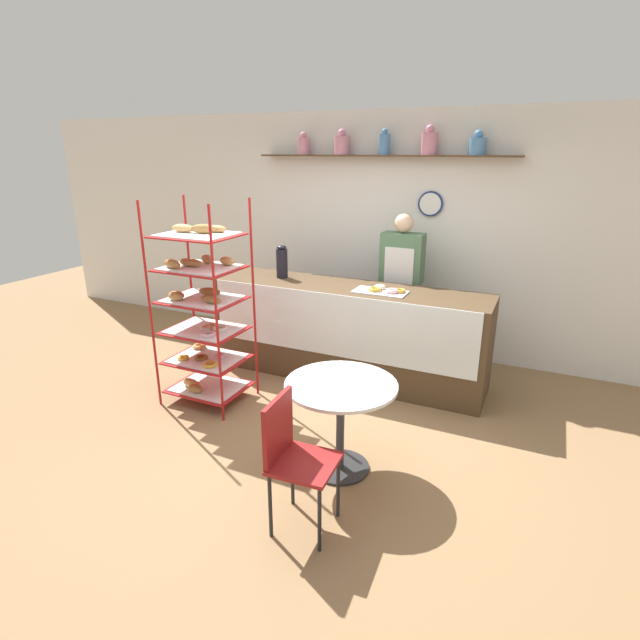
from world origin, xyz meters
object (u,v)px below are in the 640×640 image
Objects in this scene: pastry_rack at (202,309)px; cafe_chair at (292,450)px; coffee_carafe at (282,262)px; donut_tray_counter at (385,291)px; cafe_table at (341,404)px; person_worker at (401,285)px.

pastry_rack reaches higher than cafe_chair.
coffee_carafe is at bearing 26.84° from cafe_chair.
donut_tray_counter is (1.41, 0.99, 0.09)m from pastry_rack.
cafe_table is at bearing -83.49° from donut_tray_counter.
cafe_chair reaches higher than cafe_table.
person_worker is 2.15m from cafe_table.
cafe_table is (0.19, -2.11, -0.37)m from person_worker.
cafe_chair is at bearing -37.02° from pastry_rack.
person_worker is at bearing -0.38° from cafe_chair.
pastry_rack is 1.14m from coffee_carafe.
cafe_chair is at bearing -86.73° from donut_tray_counter.
cafe_chair is (0.14, -2.77, -0.37)m from person_worker.
cafe_table is at bearing -84.91° from person_worker.
coffee_carafe is at bearing 174.76° from donut_tray_counter.
pastry_rack is 1.72m from donut_tray_counter.
pastry_rack is 2.13m from person_worker.
pastry_rack is at bearing 49.68° from cafe_chair.
cafe_chair is at bearing -59.86° from coffee_carafe.
cafe_table is (1.58, -0.49, -0.37)m from pastry_rack.
donut_tray_counter is at bearing -0.03° from cafe_chair.
pastry_rack is at bearing -130.64° from person_worker.
cafe_chair is (1.53, -1.15, -0.37)m from pastry_rack.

